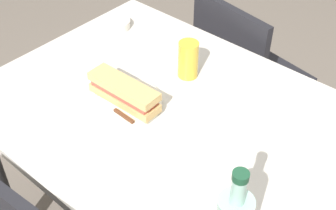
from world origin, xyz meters
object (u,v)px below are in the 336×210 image
chair_near (241,75)px  olive_bowl (116,24)px  baguette_sandwich_near (124,92)px  beer_glass (188,60)px  plate_near (125,102)px  knife_near (115,110)px  dining_table (168,138)px

chair_near → olive_bowl: chair_near is taller
baguette_sandwich_near → beer_glass: (-0.05, -0.24, 0.01)m
plate_near → knife_near: 0.05m
plate_near → beer_glass: beer_glass is taller
knife_near → plate_near: bearing=-76.4°
chair_near → dining_table: bearing=101.5°
knife_near → olive_bowl: 0.49m
knife_near → beer_glass: (-0.04, -0.29, 0.04)m
baguette_sandwich_near → knife_near: bearing=103.6°
baguette_sandwich_near → knife_near: size_ratio=1.33×
baguette_sandwich_near → dining_table: bearing=-150.2°
dining_table → chair_near: (0.13, -0.62, -0.17)m
olive_bowl → baguette_sandwich_near: bearing=139.3°
plate_near → olive_bowl: (0.34, -0.29, 0.01)m
chair_near → plate_near: bearing=90.9°
chair_near → beer_glass: size_ratio=6.76×
dining_table → olive_bowl: 0.53m
dining_table → beer_glass: size_ratio=9.11×
dining_table → chair_near: size_ratio=1.35×
dining_table → baguette_sandwich_near: bearing=29.8°
plate_near → knife_near: (-0.01, 0.05, 0.01)m
chair_near → baguette_sandwich_near: 0.77m
dining_table → olive_bowl: (0.46, -0.23, 0.13)m
dining_table → beer_glass: beer_glass is taller
dining_table → chair_near: bearing=-78.5°
baguette_sandwich_near → olive_bowl: (0.34, -0.29, -0.03)m
baguette_sandwich_near → beer_glass: 0.25m
beer_glass → chair_near: bearing=-82.2°
chair_near → knife_near: bearing=91.8°
dining_table → plate_near: (0.12, 0.07, 0.13)m
baguette_sandwich_near → knife_near: (-0.01, 0.05, -0.03)m
dining_table → plate_near: plate_near is taller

